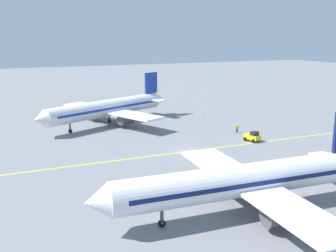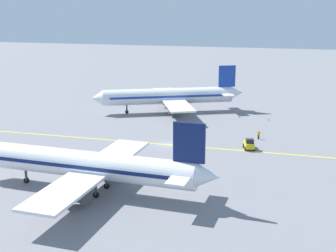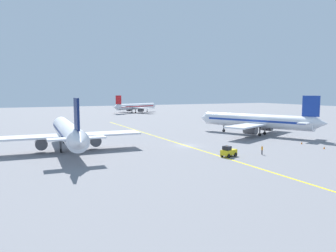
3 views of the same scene
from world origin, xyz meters
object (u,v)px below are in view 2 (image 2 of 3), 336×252
baggage_tug_white (249,144)px  traffic_cone_near_nose (269,119)px  airplane_at_gate (90,165)px  ground_crew_worker (259,134)px  airplane_adjacent_stand (170,96)px  traffic_cone_mid_apron (239,116)px

baggage_tug_white → traffic_cone_near_nose: bearing=-5.2°
airplane_at_gate → traffic_cone_near_nose: 51.37m
traffic_cone_near_nose → ground_crew_worker: bearing=176.6°
ground_crew_worker → traffic_cone_near_nose: ground_crew_worker is taller
airplane_adjacent_stand → baggage_tug_white: (-24.45, -20.73, -2.81)m
ground_crew_worker → traffic_cone_near_nose: size_ratio=3.05×
ground_crew_worker → baggage_tug_white: bearing=170.8°
traffic_cone_mid_apron → ground_crew_worker: bearing=-161.2°
airplane_at_gate → traffic_cone_mid_apron: bearing=-16.4°
baggage_tug_white → ground_crew_worker: bearing=-9.2°
baggage_tug_white → ground_crew_worker: baggage_tug_white is taller
airplane_at_gate → traffic_cone_mid_apron: 49.97m
airplane_adjacent_stand → traffic_cone_near_nose: airplane_adjacent_stand is taller
airplane_adjacent_stand → baggage_tug_white: bearing=-139.7°
airplane_adjacent_stand → baggage_tug_white: airplane_adjacent_stand is taller
ground_crew_worker → airplane_adjacent_stand: bearing=51.0°
baggage_tug_white → traffic_cone_near_nose: baggage_tug_white is taller
airplane_adjacent_stand → traffic_cone_mid_apron: size_ratio=61.00×
baggage_tug_white → ground_crew_worker: (6.75, -1.10, 0.01)m
airplane_at_gate → airplane_adjacent_stand: size_ratio=1.06×
airplane_at_gate → baggage_tug_white: 31.05m
airplane_adjacent_stand → ground_crew_worker: 28.24m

